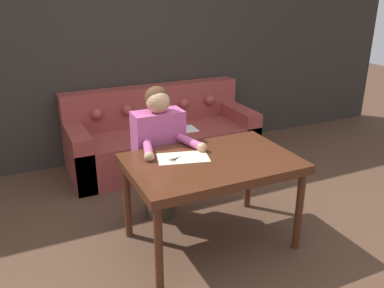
% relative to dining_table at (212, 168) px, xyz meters
% --- Properties ---
extents(ground_plane, '(16.00, 16.00, 0.00)m').
position_rel_dining_table_xyz_m(ground_plane, '(-0.14, -0.13, -0.67)').
color(ground_plane, '#4C3323').
extents(wall_back, '(8.00, 0.06, 2.60)m').
position_rel_dining_table_xyz_m(wall_back, '(-0.14, 2.11, 0.63)').
color(wall_back, '#2D2823').
rests_on(wall_back, ground_plane).
extents(dining_table, '(1.29, 0.85, 0.74)m').
position_rel_dining_table_xyz_m(dining_table, '(0.00, 0.00, 0.00)').
color(dining_table, '#472314').
rests_on(dining_table, ground_plane).
extents(couch, '(2.16, 0.86, 0.89)m').
position_rel_dining_table_xyz_m(couch, '(0.22, 1.69, -0.35)').
color(couch, brown).
rests_on(couch, ground_plane).
extents(person, '(0.53, 0.59, 1.21)m').
position_rel_dining_table_xyz_m(person, '(-0.22, 0.57, -0.05)').
color(person, '#33281E').
rests_on(person, ground_plane).
extents(pattern_paper_main, '(0.44, 0.32, 0.00)m').
position_rel_dining_table_xyz_m(pattern_paper_main, '(-0.19, 0.12, 0.08)').
color(pattern_paper_main, beige).
rests_on(pattern_paper_main, dining_table).
extents(scissors, '(0.19, 0.12, 0.01)m').
position_rel_dining_table_xyz_m(scissors, '(-0.25, 0.12, 0.08)').
color(scissors, silver).
rests_on(scissors, dining_table).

